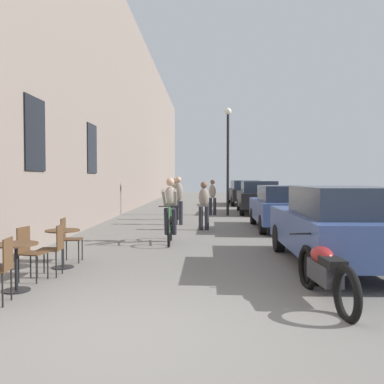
% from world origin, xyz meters
% --- Properties ---
extents(ground_plane, '(88.00, 88.00, 0.00)m').
position_xyz_m(ground_plane, '(0.00, 0.00, 0.00)').
color(ground_plane, slate).
extents(building_facade_left, '(0.54, 68.00, 10.55)m').
position_xyz_m(building_facade_left, '(-3.45, 14.00, 5.28)').
color(building_facade_left, gray).
rests_on(building_facade_left, ground_plane).
extents(cafe_table_near, '(0.64, 0.64, 0.72)m').
position_xyz_m(cafe_table_near, '(-2.08, 1.66, 0.52)').
color(cafe_table_near, black).
rests_on(cafe_table_near, ground_plane).
extents(cafe_chair_near_toward_street, '(0.44, 0.44, 0.89)m').
position_xyz_m(cafe_chair_near_toward_street, '(-2.15, 2.28, 0.52)').
color(cafe_chair_near_toward_street, black).
rests_on(cafe_chair_near_toward_street, ground_plane).
extents(cafe_chair_near_toward_wall, '(0.42, 0.42, 0.89)m').
position_xyz_m(cafe_chair_near_toward_wall, '(-2.00, 1.04, 0.52)').
color(cafe_chair_near_toward_wall, black).
rests_on(cafe_chair_near_toward_wall, ground_plane).
extents(cafe_table_mid, '(0.64, 0.64, 0.72)m').
position_xyz_m(cafe_table_mid, '(-1.94, 3.26, 0.52)').
color(cafe_table_mid, black).
rests_on(cafe_table_mid, ground_plane).
extents(cafe_chair_mid_toward_street, '(0.41, 0.41, 0.89)m').
position_xyz_m(cafe_chair_mid_toward_street, '(-2.02, 3.81, 0.52)').
color(cafe_chair_mid_toward_street, black).
rests_on(cafe_chair_mid_toward_street, ground_plane).
extents(cafe_chair_mid_toward_wall, '(0.39, 0.39, 0.89)m').
position_xyz_m(cafe_chair_mid_toward_wall, '(-1.87, 2.63, 0.52)').
color(cafe_chair_mid_toward_wall, black).
rests_on(cafe_chair_mid_toward_wall, ground_plane).
extents(cyclist_on_bicycle, '(0.52, 1.76, 1.74)m').
position_xyz_m(cyclist_on_bicycle, '(-0.17, 6.35, 0.81)').
color(cyclist_on_bicycle, black).
rests_on(cyclist_on_bicycle, ground_plane).
extents(pedestrian_near, '(0.35, 0.25, 1.59)m').
position_xyz_m(pedestrian_near, '(0.70, 8.97, 0.89)').
color(pedestrian_near, '#26262D').
rests_on(pedestrian_near, ground_plane).
extents(pedestrian_mid, '(0.37, 0.29, 1.76)m').
position_xyz_m(pedestrian_mid, '(-0.24, 10.47, 0.99)').
color(pedestrian_mid, '#26262D').
rests_on(pedestrian_mid, ground_plane).
extents(pedestrian_far, '(0.35, 0.26, 1.71)m').
position_xyz_m(pedestrian_far, '(-0.47, 12.23, 0.96)').
color(pedestrian_far, '#26262D').
rests_on(pedestrian_far, ground_plane).
extents(pedestrian_furthest, '(0.37, 0.28, 1.64)m').
position_xyz_m(pedestrian_furthest, '(1.08, 14.45, 0.92)').
color(pedestrian_furthest, '#26262D').
rests_on(pedestrian_furthest, ground_plane).
extents(street_lamp, '(0.32, 0.32, 4.90)m').
position_xyz_m(street_lamp, '(1.77, 14.30, 3.11)').
color(street_lamp, black).
rests_on(street_lamp, ground_plane).
extents(parked_car_nearest, '(1.84, 4.34, 1.54)m').
position_xyz_m(parked_car_nearest, '(3.27, 3.54, 0.80)').
color(parked_car_nearest, '#384C84').
rests_on(parked_car_nearest, ground_plane).
extents(parked_car_second, '(1.79, 4.13, 1.46)m').
position_xyz_m(parked_car_second, '(3.28, 9.22, 0.76)').
color(parked_car_second, '#384C84').
rests_on(parked_car_second, ground_plane).
extents(parked_car_third, '(1.98, 4.46, 1.57)m').
position_xyz_m(parked_car_third, '(3.29, 15.49, 0.81)').
color(parked_car_third, black).
rests_on(parked_car_third, ground_plane).
extents(parked_car_fourth, '(1.96, 4.45, 1.57)m').
position_xyz_m(parked_car_fourth, '(3.19, 21.72, 0.81)').
color(parked_car_fourth, black).
rests_on(parked_car_fourth, ground_plane).
extents(parked_motorcycle, '(0.62, 2.15, 0.92)m').
position_xyz_m(parked_motorcycle, '(2.40, 1.29, 0.40)').
color(parked_motorcycle, black).
rests_on(parked_motorcycle, ground_plane).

